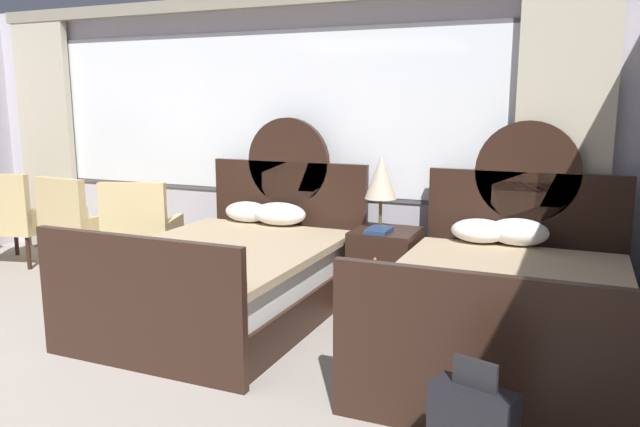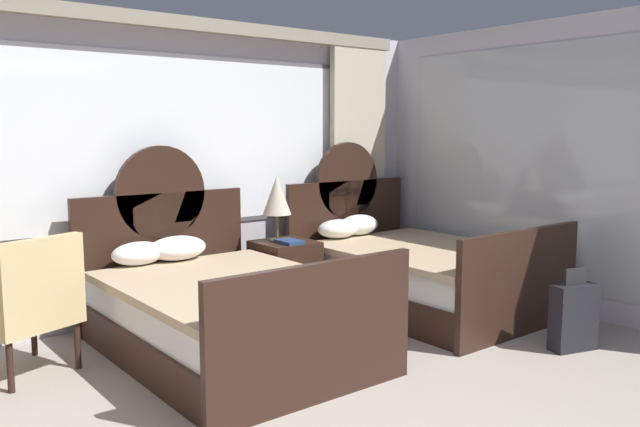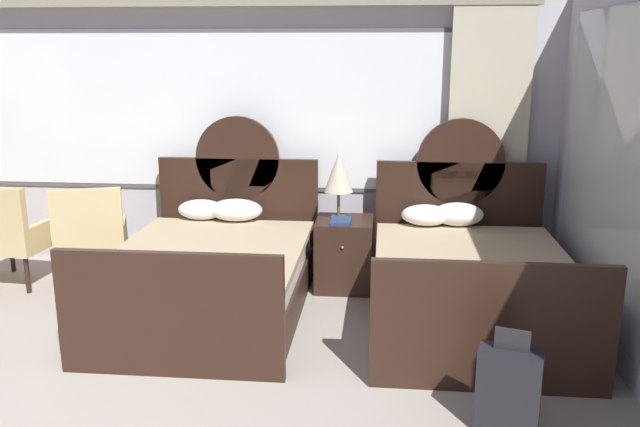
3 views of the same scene
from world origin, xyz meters
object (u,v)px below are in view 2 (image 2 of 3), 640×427
at_px(table_lamp_on_nightstand, 277,196).
at_px(suitcase_on_floor, 573,317).
at_px(bed_near_mirror, 417,272).
at_px(armchair_by_window_left, 28,303).
at_px(bed_near_window, 223,310).
at_px(book_on_nightstand, 289,242).
at_px(nightstand_between_beds, 285,276).

xyz_separation_m(table_lamp_on_nightstand, suitcase_on_floor, (1.16, -2.33, -0.82)).
xyz_separation_m(bed_near_mirror, suitcase_on_floor, (0.04, -1.60, -0.08)).
height_order(table_lamp_on_nightstand, armchair_by_window_left, table_lamp_on_nightstand).
distance_m(bed_near_window, book_on_nightstand, 1.24).
bearing_deg(table_lamp_on_nightstand, book_on_nightstand, -76.54).
xyz_separation_m(bed_near_mirror, armchair_by_window_left, (-3.39, 0.45, 0.17)).
bearing_deg(suitcase_on_floor, table_lamp_on_nightstand, 116.43).
height_order(bed_near_mirror, table_lamp_on_nightstand, bed_near_mirror).
xyz_separation_m(bed_near_window, table_lamp_on_nightstand, (1.01, 0.73, 0.74)).
bearing_deg(armchair_by_window_left, table_lamp_on_nightstand, 7.05).
bearing_deg(nightstand_between_beds, book_on_nightstand, -103.82).
bearing_deg(book_on_nightstand, bed_near_window, -150.56).
bearing_deg(nightstand_between_beds, table_lamp_on_nightstand, 146.88).
xyz_separation_m(bed_near_window, armchair_by_window_left, (-1.26, 0.45, 0.17)).
bearing_deg(suitcase_on_floor, bed_near_mirror, 91.48).
height_order(nightstand_between_beds, armchair_by_window_left, armchair_by_window_left).
bearing_deg(book_on_nightstand, armchair_by_window_left, -176.57).
bearing_deg(bed_near_window, book_on_nightstand, 29.44).
height_order(bed_near_mirror, suitcase_on_floor, bed_near_mirror).
distance_m(bed_near_mirror, suitcase_on_floor, 1.60).
bearing_deg(nightstand_between_beds, bed_near_mirror, -33.14).
distance_m(bed_near_window, armchair_by_window_left, 1.35).
relative_size(bed_near_mirror, nightstand_between_beds, 3.41).
distance_m(nightstand_between_beds, suitcase_on_floor, 2.54).
xyz_separation_m(book_on_nightstand, suitcase_on_floor, (1.12, -2.19, -0.41)).
bearing_deg(table_lamp_on_nightstand, suitcase_on_floor, -63.57).
height_order(book_on_nightstand, suitcase_on_floor, book_on_nightstand).
bearing_deg(bed_near_mirror, bed_near_window, -179.99).
height_order(bed_near_mirror, armchair_by_window_left, bed_near_mirror).
height_order(bed_near_window, bed_near_mirror, same).
relative_size(bed_near_window, book_on_nightstand, 8.62).
bearing_deg(armchair_by_window_left, nightstand_between_beds, 5.93).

